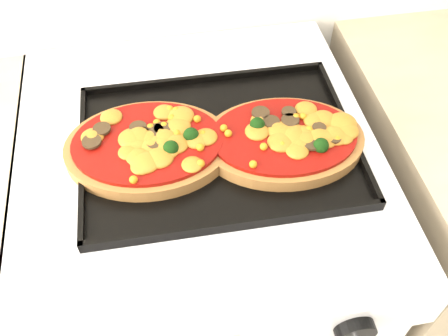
{
  "coord_description": "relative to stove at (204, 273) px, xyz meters",
  "views": [
    {
      "loc": [
        -0.09,
        1.15,
        1.51
      ],
      "look_at": [
        -0.01,
        1.63,
        0.92
      ],
      "focal_mm": 40.0,
      "sensor_mm": 36.0,
      "label": 1
    }
  ],
  "objects": [
    {
      "name": "knob_right",
      "position": [
        0.17,
        -0.33,
        0.4
      ],
      "size": [
        0.06,
        0.02,
        0.06
      ],
      "primitive_type": "cylinder",
      "rotation": [
        1.57,
        0.0,
        0.0
      ],
      "color": "black",
      "rests_on": "control_panel"
    },
    {
      "name": "baking_tray",
      "position": [
        0.03,
        -0.02,
        0.47
      ],
      "size": [
        0.44,
        0.33,
        0.02
      ],
      "primitive_type": "cube",
      "rotation": [
        0.0,
        0.0,
        -0.01
      ],
      "color": "black",
      "rests_on": "stove"
    },
    {
      "name": "stove",
      "position": [
        0.0,
        0.0,
        0.0
      ],
      "size": [
        0.6,
        0.6,
        0.91
      ],
      "primitive_type": "cube",
      "color": "silver",
      "rests_on": "floor"
    },
    {
      "name": "pizza_left",
      "position": [
        -0.08,
        -0.02,
        0.48
      ],
      "size": [
        0.28,
        0.21,
        0.04
      ],
      "primitive_type": null,
      "rotation": [
        0.0,
        0.0,
        -0.09
      ],
      "color": "#915B32",
      "rests_on": "baking_tray"
    },
    {
      "name": "pizza_right",
      "position": [
        0.13,
        -0.04,
        0.48
      ],
      "size": [
        0.27,
        0.21,
        0.04
      ],
      "primitive_type": null,
      "rotation": [
        0.0,
        0.0,
        -0.1
      ],
      "color": "#915B32",
      "rests_on": "baking_tray"
    }
  ]
}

